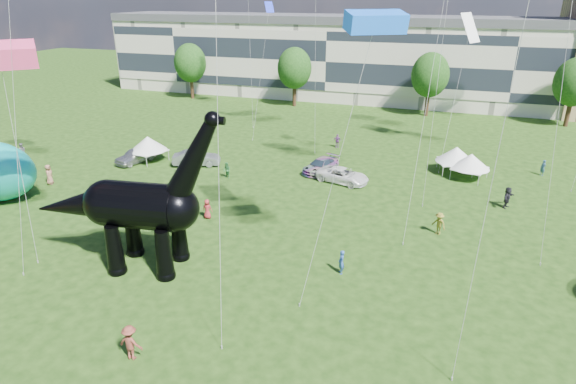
% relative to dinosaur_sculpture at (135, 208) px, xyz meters
% --- Properties ---
extents(ground, '(220.00, 220.00, 0.00)m').
position_rel_dinosaur_sculpture_xyz_m(ground, '(6.41, -4.60, -4.07)').
color(ground, '#16330C').
rests_on(ground, ground).
extents(terrace_row, '(78.00, 11.00, 12.00)m').
position_rel_dinosaur_sculpture_xyz_m(terrace_row, '(-1.59, 57.40, 1.93)').
color(terrace_row, beige).
rests_on(terrace_row, ground).
extents(tree_far_left, '(5.20, 5.20, 9.44)m').
position_rel_dinosaur_sculpture_xyz_m(tree_far_left, '(-23.59, 48.40, 2.22)').
color(tree_far_left, '#382314').
rests_on(tree_far_left, ground).
extents(tree_mid_left, '(5.20, 5.20, 9.44)m').
position_rel_dinosaur_sculpture_xyz_m(tree_mid_left, '(-5.59, 48.40, 2.22)').
color(tree_mid_left, '#382314').
rests_on(tree_mid_left, ground).
extents(tree_mid_right, '(5.20, 5.20, 9.44)m').
position_rel_dinosaur_sculpture_xyz_m(tree_mid_right, '(14.41, 48.40, 2.22)').
color(tree_mid_right, '#382314').
rests_on(tree_mid_right, ground).
extents(tree_far_right, '(5.20, 5.20, 9.44)m').
position_rel_dinosaur_sculpture_xyz_m(tree_far_right, '(32.41, 48.40, 2.22)').
color(tree_far_right, '#382314').
rests_on(tree_far_right, ground).
extents(dinosaur_sculpture, '(13.26, 4.31, 10.79)m').
position_rel_dinosaur_sculpture_xyz_m(dinosaur_sculpture, '(0.00, 0.00, 0.00)').
color(dinosaur_sculpture, black).
rests_on(dinosaur_sculpture, ground).
extents(car_silver, '(2.98, 4.95, 1.58)m').
position_rel_dinosaur_sculpture_xyz_m(car_silver, '(-12.66, 17.25, -3.28)').
color(car_silver, '#BBBBC0').
rests_on(car_silver, ground).
extents(car_grey, '(5.03, 3.28, 1.57)m').
position_rel_dinosaur_sculpture_xyz_m(car_grey, '(-6.21, 18.47, -3.29)').
color(car_grey, gray).
rests_on(car_grey, ground).
extents(car_white, '(5.32, 3.42, 1.37)m').
position_rel_dinosaur_sculpture_xyz_m(car_white, '(9.04, 18.70, -3.39)').
color(car_white, white).
rests_on(car_white, ground).
extents(car_dark, '(3.29, 4.99, 1.34)m').
position_rel_dinosaur_sculpture_xyz_m(car_dark, '(6.35, 20.76, -3.40)').
color(car_dark, '#595960').
rests_on(car_dark, ground).
extents(gazebo_near, '(4.57, 4.57, 2.63)m').
position_rel_dinosaur_sculpture_xyz_m(gazebo_near, '(18.83, 24.91, -2.22)').
color(gazebo_near, white).
rests_on(gazebo_near, ground).
extents(gazebo_far, '(4.52, 4.52, 2.48)m').
position_rel_dinosaur_sculpture_xyz_m(gazebo_far, '(20.19, 23.55, -2.33)').
color(gazebo_far, white).
rests_on(gazebo_far, ground).
extents(gazebo_left, '(4.84, 4.84, 2.66)m').
position_rel_dinosaur_sculpture_xyz_m(gazebo_left, '(-11.63, 18.15, -2.21)').
color(gazebo_left, silver).
rests_on(gazebo_left, ground).
extents(visitors, '(52.54, 37.54, 1.88)m').
position_rel_dinosaur_sculpture_xyz_m(visitors, '(4.70, 10.64, -3.20)').
color(visitors, olive).
rests_on(visitors, ground).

